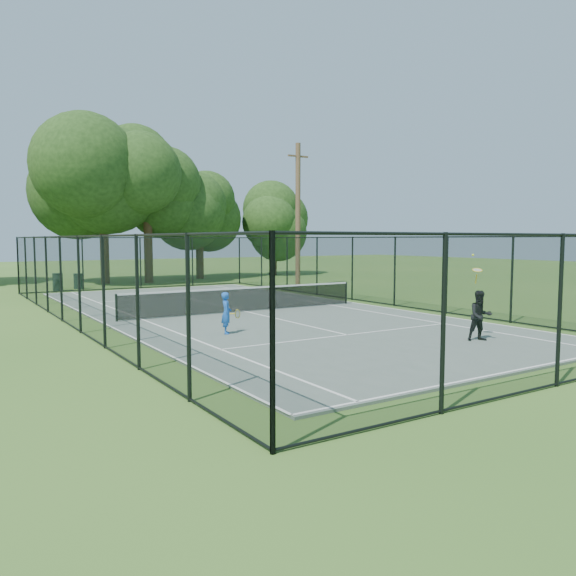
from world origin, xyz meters
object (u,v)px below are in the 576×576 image
tennis_net (245,298)px  player_blue (227,313)px  utility_pole (298,215)px  trash_bin_left (58,282)px  trash_bin_right (79,281)px  player_black (480,315)px

tennis_net → player_blue: (-2.91, -4.28, 0.11)m
utility_pole → trash_bin_left: bearing=159.1°
tennis_net → utility_pole: utility_pole is taller
trash_bin_right → player_black: 24.33m
player_black → utility_pole: bearing=72.1°
player_blue → trash_bin_left: bearing=94.8°
utility_pole → player_blue: (-11.30, -13.28, -3.66)m
player_blue → player_black: (5.46, -4.82, 0.08)m
trash_bin_right → player_black: (5.73, -23.65, 0.31)m
trash_bin_left → utility_pole: size_ratio=0.11×
tennis_net → player_blue: bearing=-124.2°
tennis_net → trash_bin_right: tennis_net is taller
tennis_net → trash_bin_right: size_ratio=11.20×
tennis_net → utility_pole: bearing=47.0°
player_black → tennis_net: bearing=105.7°
tennis_net → trash_bin_left: (-4.43, 13.89, -0.08)m
player_black → trash_bin_left: bearing=106.9°
player_blue → utility_pole: bearing=49.6°
tennis_net → trash_bin_left: tennis_net is taller
trash_bin_left → trash_bin_right: bearing=27.8°
trash_bin_left → trash_bin_right: size_ratio=1.09×
tennis_net → utility_pole: (8.39, 9.00, 3.77)m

